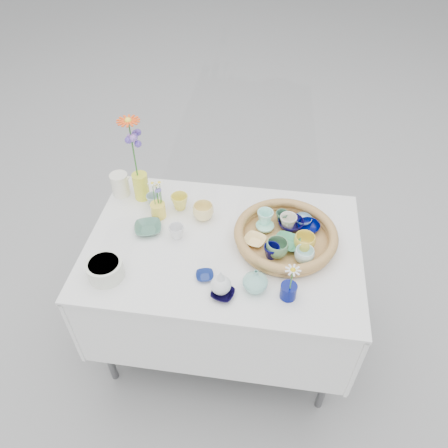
# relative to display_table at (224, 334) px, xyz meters

# --- Properties ---
(ground) EXTENTS (80.00, 80.00, 0.00)m
(ground) POSITION_rel_display_table_xyz_m (0.00, 0.00, 0.00)
(ground) COLOR gray
(display_table) EXTENTS (1.26, 0.86, 0.77)m
(display_table) POSITION_rel_display_table_xyz_m (0.00, 0.00, 0.00)
(display_table) COLOR silver
(display_table) RESTS_ON ground
(wicker_tray) EXTENTS (0.47, 0.47, 0.08)m
(wicker_tray) POSITION_rel_display_table_xyz_m (0.28, 0.05, 0.80)
(wicker_tray) COLOR olive
(wicker_tray) RESTS_ON display_table
(tray_ceramic_0) EXTENTS (0.16, 0.16, 0.04)m
(tray_ceramic_0) POSITION_rel_display_table_xyz_m (0.30, 0.14, 0.80)
(tray_ceramic_0) COLOR #0D0840
(tray_ceramic_0) RESTS_ON wicker_tray
(tray_ceramic_1) EXTENTS (0.13, 0.13, 0.03)m
(tray_ceramic_1) POSITION_rel_display_table_xyz_m (0.38, 0.13, 0.80)
(tray_ceramic_1) COLOR #00054A
(tray_ceramic_1) RESTS_ON wicker_tray
(tray_ceramic_2) EXTENTS (0.10, 0.10, 0.08)m
(tray_ceramic_2) POSITION_rel_display_table_xyz_m (0.36, 0.00, 0.82)
(tray_ceramic_2) COLOR yellow
(tray_ceramic_2) RESTS_ON wicker_tray
(tray_ceramic_3) EXTENTS (0.15, 0.15, 0.03)m
(tray_ceramic_3) POSITION_rel_display_table_xyz_m (0.29, 0.01, 0.80)
(tray_ceramic_3) COLOR #439C6B
(tray_ceramic_3) RESTS_ON wicker_tray
(tray_ceramic_4) EXTENTS (0.12, 0.12, 0.08)m
(tray_ceramic_4) POSITION_rel_display_table_xyz_m (0.25, -0.05, 0.82)
(tray_ceramic_4) COLOR #56875A
(tray_ceramic_4) RESTS_ON wicker_tray
(tray_ceramic_5) EXTENTS (0.11, 0.11, 0.03)m
(tray_ceramic_5) POSITION_rel_display_table_xyz_m (0.18, 0.10, 0.80)
(tray_ceramic_5) COLOR #AEEECE
(tray_ceramic_5) RESTS_ON wicker_tray
(tray_ceramic_6) EXTENTS (0.09, 0.09, 0.07)m
(tray_ceramic_6) POSITION_rel_display_table_xyz_m (0.18, 0.15, 0.82)
(tray_ceramic_6) COLOR #AEF7E4
(tray_ceramic_6) RESTS_ON wicker_tray
(tray_ceramic_7) EXTENTS (0.09, 0.09, 0.07)m
(tray_ceramic_7) POSITION_rel_display_table_xyz_m (0.29, 0.13, 0.82)
(tray_ceramic_7) COLOR beige
(tray_ceramic_7) RESTS_ON wicker_tray
(tray_ceramic_8) EXTENTS (0.09, 0.09, 0.03)m
(tray_ceramic_8) POSITION_rel_display_table_xyz_m (0.36, 0.18, 0.80)
(tray_ceramic_8) COLOR #90CCEA
(tray_ceramic_8) RESTS_ON wicker_tray
(tray_ceramic_9) EXTENTS (0.09, 0.09, 0.07)m
(tray_ceramic_9) POSITION_rel_display_table_xyz_m (0.22, -0.07, 0.82)
(tray_ceramic_9) COLOR #050546
(tray_ceramic_9) RESTS_ON wicker_tray
(tray_ceramic_10) EXTENTS (0.12, 0.12, 0.02)m
(tray_ceramic_10) POSITION_rel_display_table_xyz_m (0.14, 0.01, 0.79)
(tray_ceramic_10) COLOR #FED782
(tray_ceramic_10) RESTS_ON wicker_tray
(tray_ceramic_11) EXTENTS (0.11, 0.11, 0.07)m
(tray_ceramic_11) POSITION_rel_display_table_xyz_m (0.36, -0.07, 0.82)
(tray_ceramic_11) COLOR silver
(tray_ceramic_11) RESTS_ON wicker_tray
(tray_ceramic_12) EXTENTS (0.06, 0.06, 0.06)m
(tray_ceramic_12) POSITION_rel_display_table_xyz_m (0.26, 0.17, 0.81)
(tray_ceramic_12) COLOR #3E6D51
(tray_ceramic_12) RESTS_ON wicker_tray
(loose_ceramic_0) EXTENTS (0.10, 0.10, 0.08)m
(loose_ceramic_0) POSITION_rel_display_table_xyz_m (-0.25, 0.21, 0.80)
(loose_ceramic_0) COLOR #EBDB4F
(loose_ceramic_0) RESTS_ON display_table
(loose_ceramic_1) EXTENTS (0.13, 0.13, 0.08)m
(loose_ceramic_1) POSITION_rel_display_table_xyz_m (-0.12, 0.16, 0.81)
(loose_ceramic_1) COLOR #FBE28C
(loose_ceramic_1) RESTS_ON display_table
(loose_ceramic_2) EXTENTS (0.16, 0.16, 0.03)m
(loose_ceramic_2) POSITION_rel_display_table_xyz_m (-0.36, 0.03, 0.78)
(loose_ceramic_2) COLOR #487561
(loose_ceramic_2) RESTS_ON display_table
(loose_ceramic_3) EXTENTS (0.08, 0.08, 0.07)m
(loose_ceramic_3) POSITION_rel_display_table_xyz_m (-0.22, 0.01, 0.80)
(loose_ceramic_3) COLOR silver
(loose_ceramic_3) RESTS_ON display_table
(loose_ceramic_4) EXTENTS (0.09, 0.09, 0.02)m
(loose_ceramic_4) POSITION_rel_display_table_xyz_m (-0.05, -0.21, 0.77)
(loose_ceramic_4) COLOR navy
(loose_ceramic_4) RESTS_ON display_table
(loose_ceramic_5) EXTENTS (0.07, 0.07, 0.06)m
(loose_ceramic_5) POSITION_rel_display_table_xyz_m (-0.39, 0.22, 0.80)
(loose_ceramic_5) COLOR #9AB5B1
(loose_ceramic_5) RESTS_ON display_table
(loose_ceramic_6) EXTENTS (0.12, 0.12, 0.02)m
(loose_ceramic_6) POSITION_rel_display_table_xyz_m (0.04, -0.30, 0.78)
(loose_ceramic_6) COLOR black
(loose_ceramic_6) RESTS_ON display_table
(fluted_bowl) EXTENTS (0.20, 0.20, 0.08)m
(fluted_bowl) POSITION_rel_display_table_xyz_m (-0.47, -0.26, 0.81)
(fluted_bowl) COLOR silver
(fluted_bowl) RESTS_ON display_table
(bud_vase_paleblue) EXTENTS (0.10, 0.10, 0.13)m
(bud_vase_paleblue) POSITION_rel_display_table_xyz_m (0.03, -0.28, 0.83)
(bud_vase_paleblue) COLOR silver
(bud_vase_paleblue) RESTS_ON display_table
(bud_vase_seafoam) EXTENTS (0.12, 0.12, 0.11)m
(bud_vase_seafoam) POSITION_rel_display_table_xyz_m (0.17, -0.24, 0.82)
(bud_vase_seafoam) COLOR #80C2B2
(bud_vase_seafoam) RESTS_ON display_table
(bud_vase_cobalt) EXTENTS (0.08, 0.08, 0.07)m
(bud_vase_cobalt) POSITION_rel_display_table_xyz_m (0.31, -0.26, 0.80)
(bud_vase_cobalt) COLOR #010958
(bud_vase_cobalt) RESTS_ON display_table
(single_daisy) EXTENTS (0.08, 0.08, 0.13)m
(single_daisy) POSITION_rel_display_table_xyz_m (0.31, -0.27, 0.89)
(single_daisy) COLOR silver
(single_daisy) RESTS_ON bud_vase_cobalt
(tall_vase_yellow) EXTENTS (0.10, 0.10, 0.15)m
(tall_vase_yellow) POSITION_rel_display_table_xyz_m (-0.46, 0.27, 0.84)
(tall_vase_yellow) COLOR yellow
(tall_vase_yellow) RESTS_ON display_table
(gerbera) EXTENTS (0.15, 0.15, 0.32)m
(gerbera) POSITION_rel_display_table_xyz_m (-0.47, 0.27, 1.06)
(gerbera) COLOR #FF4E14
(gerbera) RESTS_ON tall_vase_yellow
(hydrangea) EXTENTS (0.10, 0.10, 0.29)m
(hydrangea) POSITION_rel_display_table_xyz_m (-0.47, 0.26, 1.02)
(hydrangea) COLOR #5B40B0
(hydrangea) RESTS_ON tall_vase_yellow
(white_pitcher) EXTENTS (0.15, 0.13, 0.12)m
(white_pitcher) POSITION_rel_display_table_xyz_m (-0.58, 0.28, 0.83)
(white_pitcher) COLOR silver
(white_pitcher) RESTS_ON display_table
(daisy_cup) EXTENTS (0.09, 0.09, 0.08)m
(daisy_cup) POSITION_rel_display_table_xyz_m (-0.34, 0.14, 0.80)
(daisy_cup) COLOR #FFDF47
(daisy_cup) RESTS_ON display_table
(daisy_posy) EXTENTS (0.08, 0.08, 0.13)m
(daisy_posy) POSITION_rel_display_table_xyz_m (-0.34, 0.15, 0.91)
(daisy_posy) COLOR white
(daisy_posy) RESTS_ON daisy_cup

